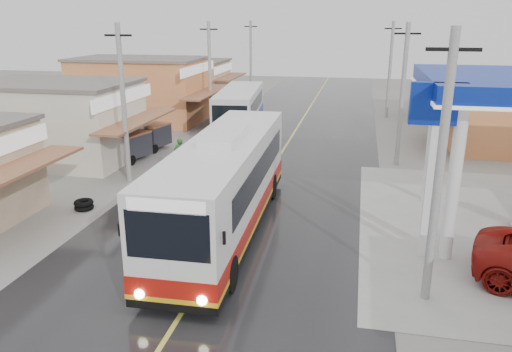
% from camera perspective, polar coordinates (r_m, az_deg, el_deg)
% --- Properties ---
extents(ground, '(120.00, 120.00, 0.00)m').
position_cam_1_polar(ground, '(17.03, -5.79, -11.22)').
color(ground, slate).
rests_on(ground, ground).
extents(road, '(12.00, 90.00, 0.02)m').
position_cam_1_polar(road, '(30.67, 2.59, 2.09)').
color(road, black).
rests_on(road, ground).
extents(centre_line, '(0.15, 90.00, 0.01)m').
position_cam_1_polar(centre_line, '(30.67, 2.59, 2.12)').
color(centre_line, '#D8CC4C').
rests_on(centre_line, road).
extents(shopfronts_left, '(11.00, 44.00, 5.20)m').
position_cam_1_polar(shopfronts_left, '(37.63, -16.61, 4.26)').
color(shopfronts_left, '#9D886B').
rests_on(shopfronts_left, ground).
extents(utility_poles_left, '(1.60, 50.00, 8.00)m').
position_cam_1_polar(utility_poles_left, '(33.39, -9.09, 3.15)').
color(utility_poles_left, gray).
rests_on(utility_poles_left, ground).
extents(utility_poles_right, '(1.60, 36.00, 8.00)m').
position_cam_1_polar(utility_poles_right, '(30.40, 15.72, 1.28)').
color(utility_poles_right, gray).
rests_on(utility_poles_right, ground).
extents(coach_bus, '(3.17, 13.07, 4.06)m').
position_cam_1_polar(coach_bus, '(19.58, -3.47, -0.98)').
color(coach_bus, silver).
rests_on(coach_bus, road).
extents(second_bus, '(3.66, 9.99, 3.24)m').
position_cam_1_polar(second_bus, '(37.08, -1.90, 7.55)').
color(second_bus, silver).
rests_on(second_bus, road).
extents(cyclist, '(1.11, 2.11, 2.17)m').
position_cam_1_polar(cyclist, '(27.11, -8.48, 1.38)').
color(cyclist, black).
rests_on(cyclist, ground).
extents(tricycle_near, '(1.96, 2.52, 1.71)m').
position_cam_1_polar(tricycle_near, '(30.77, -13.92, 3.50)').
color(tricycle_near, '#26262D').
rests_on(tricycle_near, ground).
extents(tricycle_far, '(1.85, 2.42, 1.66)m').
position_cam_1_polar(tricycle_far, '(33.14, -11.50, 4.60)').
color(tricycle_far, '#26262D').
rests_on(tricycle_far, ground).
extents(tyre_stack, '(0.86, 0.86, 0.44)m').
position_cam_1_polar(tyre_stack, '(23.62, -19.07, -3.13)').
color(tyre_stack, black).
rests_on(tyre_stack, ground).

